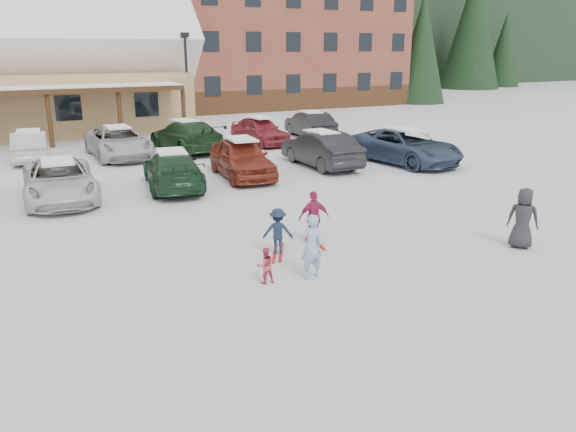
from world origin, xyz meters
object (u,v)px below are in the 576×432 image
parked_car_6 (405,146)px  parked_car_9 (30,146)px  child_magenta (314,217)px  parked_car_12 (260,131)px  child_navy (278,231)px  parked_car_4 (242,158)px  adult_skier (311,246)px  lamp_post (187,76)px  toddler_red (265,265)px  parked_car_5 (321,149)px  bystander_dark (523,218)px  parked_car_11 (186,136)px  parked_car_10 (118,142)px  alpine_hotel (240,5)px  parked_car_3 (173,170)px  parked_car_13 (310,125)px  parked_car_2 (60,181)px

parked_car_6 → parked_car_9: 17.26m
child_magenta → parked_car_9: 17.02m
parked_car_6 → parked_car_12: (-3.74, 7.75, -0.03)m
child_navy → child_magenta: 1.26m
parked_car_4 → parked_car_6: bearing=0.2°
parked_car_12 → adult_skier: bearing=-116.2°
lamp_post → child_navy: lamp_post is taller
parked_car_12 → parked_car_9: bearing=171.9°
adult_skier → toddler_red: 1.13m
lamp_post → parked_car_4: 13.83m
child_navy → child_magenta: size_ratio=0.84×
parked_car_5 → parked_car_6: size_ratio=0.85×
parked_car_6 → bystander_dark: bearing=-121.0°
bystander_dark → parked_car_11: size_ratio=0.30×
parked_car_6 → parked_car_10: parked_car_6 is taller
alpine_hotel → parked_car_12: alpine_hotel is taller
parked_car_3 → parked_car_6: bearing=-171.8°
alpine_hotel → parked_car_6: (-3.93, -28.94, -7.86)m
alpine_hotel → lamp_post: bearing=-123.1°
parked_car_3 → parked_car_13: 13.55m
parked_car_11 → child_magenta: bearing=77.3°
toddler_red → child_navy: (1.07, 1.56, 0.18)m
child_navy → parked_car_12: 17.01m
bystander_dark → parked_car_5: bearing=-39.3°
toddler_red → lamp_post: bearing=-101.4°
alpine_hotel → bystander_dark: (-8.31, -39.37, -7.83)m
parked_car_5 → parked_car_11: (-4.13, 6.54, -0.00)m
parked_car_5 → parked_car_12: (0.05, 6.70, -0.04)m
toddler_red → parked_car_10: size_ratio=0.16×
toddler_red → parked_car_12: 18.86m
lamp_post → parked_car_11: size_ratio=1.11×
bystander_dark → parked_car_12: (0.64, 18.18, -0.07)m
parked_car_9 → lamp_post: bearing=-144.2°
lamp_post → parked_car_5: bearing=-81.5°
toddler_red → parked_car_9: (-3.81, 17.74, 0.28)m
toddler_red → child_navy: child_navy is taller
parked_car_3 → parked_car_13: parked_car_13 is taller
alpine_hotel → parked_car_10: bearing=-125.2°
alpine_hotel → parked_car_9: size_ratio=7.44×
adult_skier → parked_car_13: size_ratio=0.34×
toddler_red → child_magenta: 2.96m
toddler_red → parked_car_5: bearing=-123.6°
parked_car_2 → parked_car_4: bearing=7.0°
child_navy → parked_car_12: size_ratio=0.28×
parked_car_9 → parked_car_11: size_ratio=0.79×
parked_car_5 → parked_car_12: size_ratio=1.09×
parked_car_12 → lamp_post: bearing=101.7°
lamp_post → child_magenta: bearing=-98.7°
parked_car_9 → parked_car_13: size_ratio=0.94×
parked_car_11 → alpine_hotel: bearing=-127.5°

